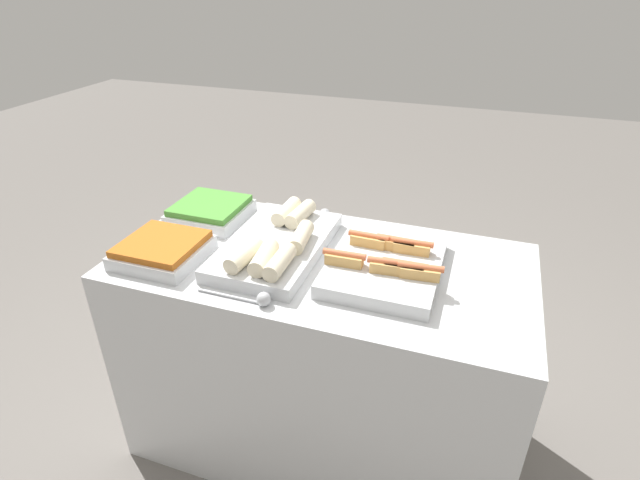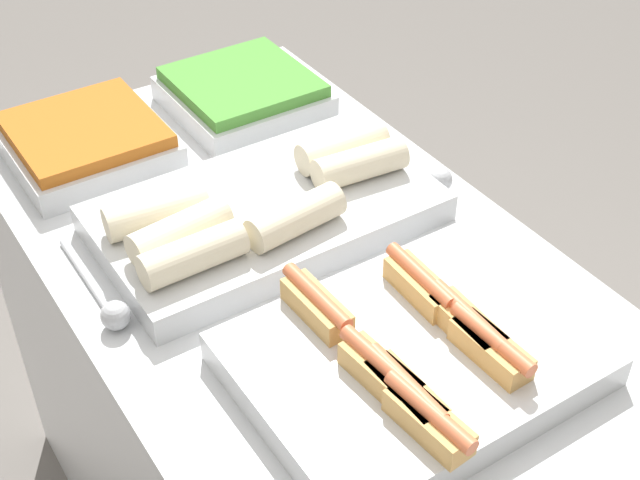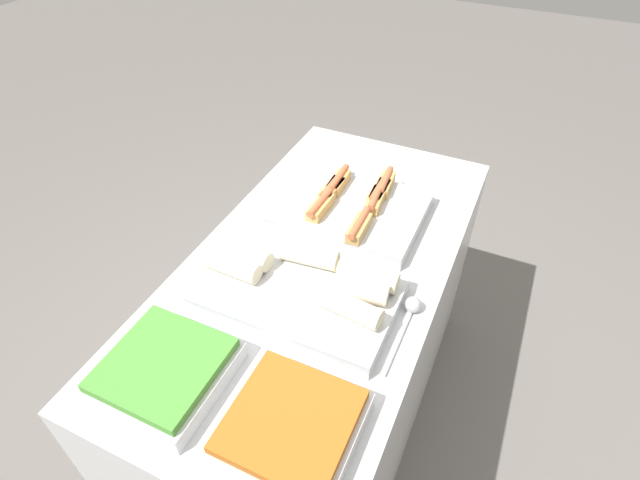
% 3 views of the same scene
% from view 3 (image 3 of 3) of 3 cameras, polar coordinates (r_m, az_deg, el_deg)
% --- Properties ---
extents(ground_plane, '(12.00, 12.00, 0.00)m').
position_cam_3_polar(ground_plane, '(2.22, 0.08, -19.11)').
color(ground_plane, slate).
extents(counter, '(1.46, 0.74, 0.89)m').
position_cam_3_polar(counter, '(1.85, 0.09, -12.25)').
color(counter, silver).
rests_on(counter, ground_plane).
extents(tray_hotdogs, '(0.39, 0.47, 0.10)m').
position_cam_3_polar(tray_hotdogs, '(1.65, 3.53, 3.73)').
color(tray_hotdogs, silver).
rests_on(tray_hotdogs, counter).
extents(tray_wraps, '(0.33, 0.56, 0.11)m').
position_cam_3_polar(tray_wraps, '(1.37, -2.52, -5.38)').
color(tray_wraps, silver).
rests_on(tray_wraps, counter).
extents(tray_side_front, '(0.28, 0.28, 0.07)m').
position_cam_3_polar(tray_side_front, '(1.14, -3.32, -20.51)').
color(tray_side_front, silver).
rests_on(tray_side_front, counter).
extents(tray_side_back, '(0.28, 0.28, 0.07)m').
position_cam_3_polar(tray_side_back, '(1.26, -17.31, -14.07)').
color(tray_side_back, silver).
rests_on(tray_side_back, counter).
extents(serving_spoon_near, '(0.25, 0.05, 0.05)m').
position_cam_3_polar(serving_spoon_near, '(1.36, 10.31, -8.04)').
color(serving_spoon_near, '#B2B5BA').
rests_on(serving_spoon_near, counter).
extents(serving_spoon_far, '(0.23, 0.05, 0.05)m').
position_cam_3_polar(serving_spoon_far, '(1.55, -12.15, -0.85)').
color(serving_spoon_far, '#B2B5BA').
rests_on(serving_spoon_far, counter).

